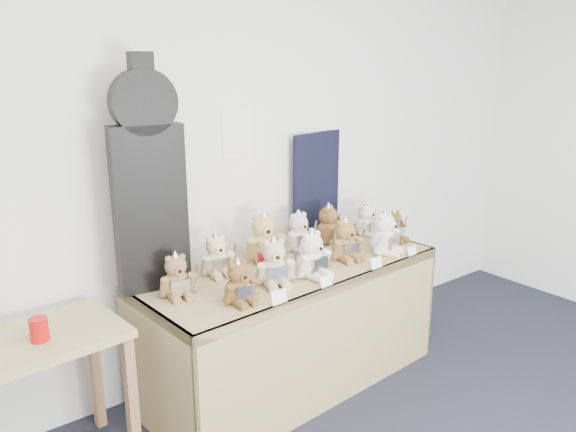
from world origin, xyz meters
TOP-DOWN VIEW (x-y plane):
  - room_shell at (0.28, 2.49)m, footprint 6.00×6.00m
  - display_table at (0.38, 2.02)m, footprint 1.90×0.89m
  - side_table at (-1.13, 2.13)m, footprint 0.93×0.57m
  - guitar_case at (-0.40, 2.28)m, footprint 0.38×0.16m
  - navy_board at (0.93, 2.48)m, footprint 0.53×0.11m
  - red_cup at (-1.05, 2.09)m, footprint 0.08×0.08m
  - teddy_front_far_left at (-0.15, 1.83)m, footprint 0.21×0.17m
  - teddy_front_left at (0.13, 1.91)m, footprint 0.24×0.23m
  - teddy_front_centre at (0.37, 1.88)m, footprint 0.25×0.21m
  - teddy_front_right at (0.71, 1.97)m, footprint 0.24×0.20m
  - teddy_front_far_right at (0.98, 1.90)m, footprint 0.26×0.24m
  - teddy_front_end at (1.21, 2.03)m, footprint 0.20×0.17m
  - teddy_back_left at (-0.05, 2.23)m, footprint 0.22×0.19m
  - teddy_back_centre_left at (0.30, 2.25)m, footprint 0.28×0.26m
  - teddy_back_centre_right at (0.59, 2.27)m, footprint 0.23×0.19m
  - teddy_back_right at (0.84, 2.27)m, footprint 0.25×0.24m
  - teddy_back_end at (1.17, 2.26)m, footprint 0.21×0.20m
  - teddy_back_far_left at (-0.37, 2.09)m, footprint 0.22×0.18m
  - entry_card_a at (-0.00, 1.70)m, footprint 0.10×0.03m
  - entry_card_b at (0.33, 1.72)m, footprint 0.09×0.02m
  - entry_card_c at (0.75, 1.75)m, footprint 0.09×0.03m
  - entry_card_d at (1.09, 1.77)m, footprint 0.08×0.02m

SIDE VIEW (x-z plane):
  - display_table at x=0.38m, z-range 0.22..0.99m
  - side_table at x=-1.13m, z-range 0.25..0.99m
  - red_cup at x=-1.05m, z-range 0.74..0.85m
  - entry_card_d at x=1.09m, z-range 0.78..0.83m
  - entry_card_b at x=0.33m, z-range 0.78..0.84m
  - entry_card_c at x=0.75m, z-range 0.78..0.84m
  - entry_card_a at x=0.00m, z-range 0.78..0.84m
  - teddy_front_end at x=1.21m, z-range 0.75..0.99m
  - teddy_back_end at x=1.17m, z-range 0.75..1.00m
  - teddy_front_far_left at x=-0.15m, z-range 0.75..1.00m
  - teddy_back_far_left at x=-0.37m, z-range 0.75..1.01m
  - teddy_back_left at x=-0.05m, z-range 0.75..1.02m
  - teddy_front_right at x=0.71m, z-range 0.74..1.03m
  - teddy_back_centre_right at x=0.59m, z-range 0.74..1.03m
  - teddy_back_right at x=0.84m, z-range 0.74..1.04m
  - teddy_front_left at x=0.13m, z-range 0.74..1.04m
  - teddy_front_centre at x=0.37m, z-range 0.74..1.04m
  - teddy_front_far_right at x=0.98m, z-range 0.74..1.05m
  - teddy_back_centre_left at x=0.30m, z-range 0.74..1.08m
  - navy_board at x=0.93m, z-range 0.77..1.49m
  - guitar_case at x=-0.40m, z-range 0.76..1.99m
  - room_shell at x=0.28m, z-range -1.48..4.52m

